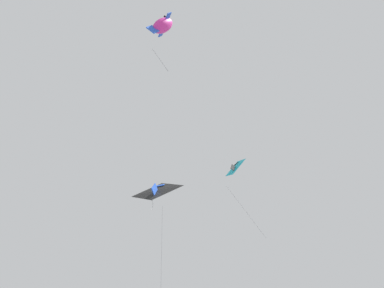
{
  "coord_description": "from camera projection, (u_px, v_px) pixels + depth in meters",
  "views": [
    {
      "loc": [
        12.1,
        -8.61,
        2.75
      ],
      "look_at": [
        0.35,
        2.43,
        17.92
      ],
      "focal_mm": 28.39,
      "sensor_mm": 36.0,
      "label": 1
    }
  ],
  "objects": [
    {
      "name": "kite_fish_mid_left",
      "position": [
        163.0,
        26.0,
        14.85
      ],
      "size": [
        1.58,
        1.47,
        5.04
      ],
      "rotation": [
        0.52,
        0.0,
        2.82
      ],
      "color": "#DB2D93"
    },
    {
      "name": "kite_delta_far_centre",
      "position": [
        235.0,
        168.0,
        28.73
      ],
      "size": [
        3.09,
        2.19,
        7.59
      ],
      "rotation": [
        0.38,
        0.0,
        2.94
      ],
      "color": "#1EB2C6"
    },
    {
      "name": "kite_delta_near_right",
      "position": [
        157.0,
        191.0,
        22.79
      ],
      "size": [
        3.25,
        2.33,
        9.75
      ],
      "rotation": [
        0.52,
        0.0,
        3.61
      ],
      "color": "black"
    }
  ]
}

